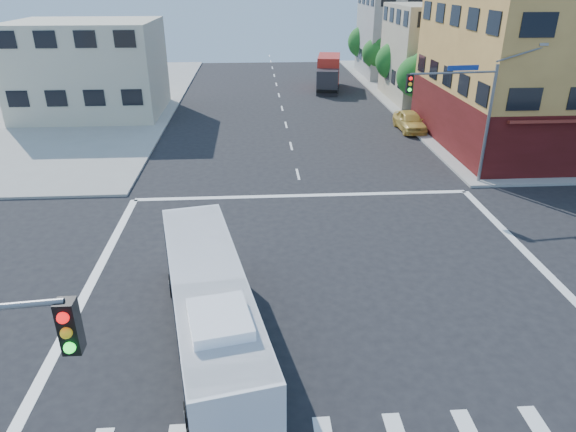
{
  "coord_description": "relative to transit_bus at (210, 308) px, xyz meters",
  "views": [
    {
      "loc": [
        -2.64,
        -17.44,
        11.35
      ],
      "look_at": [
        -1.31,
        2.75,
        1.9
      ],
      "focal_mm": 32.0,
      "sensor_mm": 36.0,
      "label": 1
    }
  ],
  "objects": [
    {
      "name": "parked_car",
      "position": [
        14.14,
        26.04,
        -0.77
      ],
      "size": [
        1.93,
        4.63,
        1.56
      ],
      "primitive_type": "imported",
      "rotation": [
        0.0,
        0.0,
        0.02
      ],
      "color": "gold",
      "rests_on": "ground"
    },
    {
      "name": "building_east_far",
      "position": [
        21.24,
        51.42,
        3.45
      ],
      "size": [
        12.06,
        10.06,
        10.0
      ],
      "color": "#969691",
      "rests_on": "ground"
    },
    {
      "name": "street_tree_c",
      "position": [
        16.17,
        47.36,
        1.91
      ],
      "size": [
        3.4,
        3.4,
        5.29
      ],
      "color": "#382314",
      "rests_on": "ground"
    },
    {
      "name": "signal_mast_ne",
      "position": [
        13.34,
        14.06,
        3.43
      ],
      "size": [
        7.91,
        1.13,
        8.07
      ],
      "color": "slate",
      "rests_on": "ground"
    },
    {
      "name": "box_truck",
      "position": [
        9.86,
        43.26,
        0.14
      ],
      "size": [
        3.51,
        8.05,
        3.5
      ],
      "rotation": [
        0.0,
        0.0,
        -0.17
      ],
      "color": "#27272C",
      "rests_on": "ground"
    },
    {
      "name": "ground",
      "position": [
        4.26,
        3.44,
        -1.55
      ],
      "size": [
        120.0,
        120.0,
        0.0
      ],
      "primitive_type": "plane",
      "color": "black",
      "rests_on": "ground"
    },
    {
      "name": "street_tree_d",
      "position": [
        16.17,
        55.36,
        2.33
      ],
      "size": [
        4.0,
        4.0,
        6.03
      ],
      "color": "#382314",
      "rests_on": "ground"
    },
    {
      "name": "street_tree_a",
      "position": [
        16.17,
        31.36,
        2.04
      ],
      "size": [
        3.6,
        3.6,
        5.53
      ],
      "color": "#382314",
      "rests_on": "ground"
    },
    {
      "name": "building_west",
      "position": [
        -12.76,
        33.42,
        2.45
      ],
      "size": [
        12.06,
        10.06,
        8.0
      ],
      "color": "beige",
      "rests_on": "ground"
    },
    {
      "name": "building_east_near",
      "position": [
        21.24,
        37.42,
        2.95
      ],
      "size": [
        12.06,
        10.06,
        9.0
      ],
      "color": "tan",
      "rests_on": "ground"
    },
    {
      "name": "street_tree_b",
      "position": [
        16.17,
        39.36,
        2.2
      ],
      "size": [
        3.8,
        3.8,
        5.79
      ],
      "color": "#382314",
      "rests_on": "ground"
    },
    {
      "name": "transit_bus",
      "position": [
        0.0,
        0.0,
        0.0
      ],
      "size": [
        4.39,
        10.97,
        3.18
      ],
      "rotation": [
        0.0,
        0.0,
        0.2
      ],
      "color": "black",
      "rests_on": "ground"
    },
    {
      "name": "corner_building_ne",
      "position": [
        24.25,
        21.92,
        4.34
      ],
      "size": [
        18.1,
        15.44,
        14.0
      ],
      "color": "gold",
      "rests_on": "ground"
    }
  ]
}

